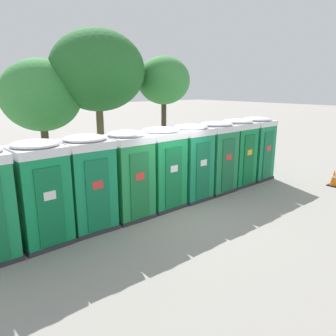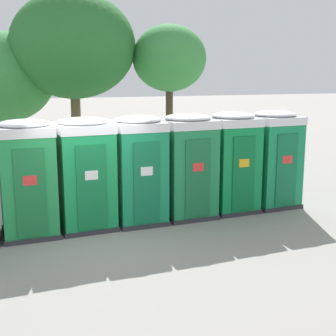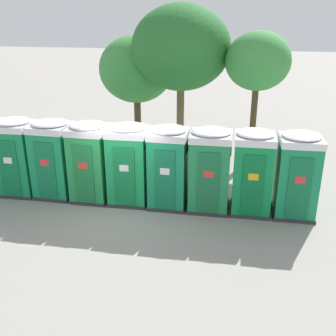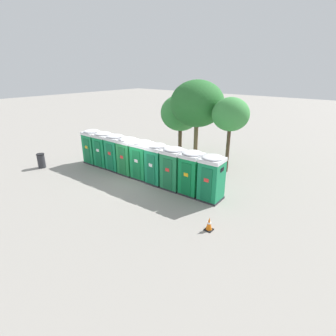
# 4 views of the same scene
# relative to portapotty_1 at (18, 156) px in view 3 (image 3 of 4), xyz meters

# --- Properties ---
(ground_plane) EXTENTS (120.00, 120.00, 0.00)m
(ground_plane) POSITION_rel_portapotty_1_xyz_m (3.77, -0.37, -1.28)
(ground_plane) COLOR gray
(portapotty_1) EXTENTS (1.25, 1.26, 2.54)m
(portapotty_1) POSITION_rel_portapotty_1_xyz_m (0.00, 0.00, 0.00)
(portapotty_1) COLOR #2D2D33
(portapotty_1) RESTS_ON ground
(portapotty_2) EXTENTS (1.21, 1.21, 2.54)m
(portapotty_2) POSITION_rel_portapotty_1_xyz_m (1.25, 0.06, -0.00)
(portapotty_2) COLOR #2D2D33
(portapotty_2) RESTS_ON ground
(portapotty_3) EXTENTS (1.20, 1.22, 2.54)m
(portapotty_3) POSITION_rel_portapotty_1_xyz_m (2.51, 0.05, 0.00)
(portapotty_3) COLOR #2D2D33
(portapotty_3) RESTS_ON ground
(portapotty_4) EXTENTS (1.29, 1.25, 2.54)m
(portapotty_4) POSITION_rel_portapotty_1_xyz_m (3.76, 0.11, -0.00)
(portapotty_4) COLOR #2D2D33
(portapotty_4) RESTS_ON ground
(portapotty_5) EXTENTS (1.18, 1.22, 2.54)m
(portapotty_5) POSITION_rel_portapotty_1_xyz_m (5.02, 0.10, 0.00)
(portapotty_5) COLOR #2D2D33
(portapotty_5) RESTS_ON ground
(portapotty_6) EXTENTS (1.27, 1.24, 2.54)m
(portapotty_6) POSITION_rel_portapotty_1_xyz_m (6.27, 0.13, -0.00)
(portapotty_6) COLOR #2D2D33
(portapotty_6) RESTS_ON ground
(portapotty_7) EXTENTS (1.20, 1.24, 2.54)m
(portapotty_7) POSITION_rel_portapotty_1_xyz_m (7.52, 0.21, 0.00)
(portapotty_7) COLOR #2D2D33
(portapotty_7) RESTS_ON ground
(portapotty_8) EXTENTS (1.24, 1.25, 2.54)m
(portapotty_8) POSITION_rel_portapotty_1_xyz_m (8.78, 0.24, -0.00)
(portapotty_8) COLOR #2D2D33
(portapotty_8) RESTS_ON ground
(street_tree_0) EXTENTS (3.97, 3.97, 6.06)m
(street_tree_0) POSITION_rel_portapotty_1_xyz_m (4.44, 5.29, 3.07)
(street_tree_0) COLOR brown
(street_tree_0) RESTS_ON ground
(street_tree_1) EXTENTS (3.25, 3.25, 4.83)m
(street_tree_1) POSITION_rel_portapotty_1_xyz_m (2.30, 6.17, 2.07)
(street_tree_1) COLOR #4C3826
(street_tree_1) RESTS_ON ground
(street_tree_2) EXTENTS (2.43, 2.43, 5.08)m
(street_tree_2) POSITION_rel_portapotty_1_xyz_m (7.47, 4.63, 2.67)
(street_tree_2) COLOR #4C3826
(street_tree_2) RESTS_ON ground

